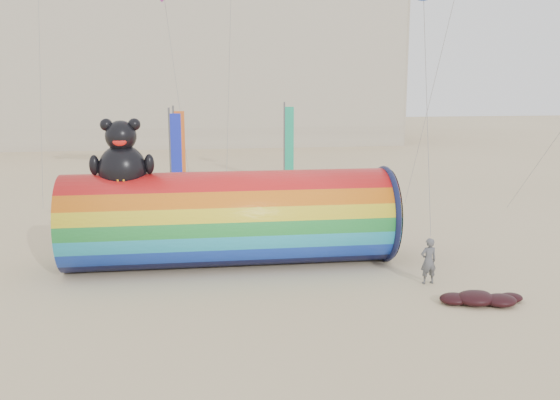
{
  "coord_description": "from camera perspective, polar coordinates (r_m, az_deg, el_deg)",
  "views": [
    {
      "loc": [
        -2.53,
        -20.33,
        6.83
      ],
      "look_at": [
        0.5,
        1.5,
        2.4
      ],
      "focal_mm": 40.0,
      "sensor_mm": 36.0,
      "label": 1
    }
  ],
  "objects": [
    {
      "name": "ground",
      "position": [
        21.6,
        -0.77,
        -7.07
      ],
      "size": [
        160.0,
        160.0,
        0.0
      ],
      "primitive_type": "plane",
      "color": "#CCB58C",
      "rests_on": "ground"
    },
    {
      "name": "hotel_building",
      "position": [
        67.05,
        -16.5,
        13.89
      ],
      "size": [
        60.4,
        15.4,
        20.6
      ],
      "color": "#B7AD99",
      "rests_on": "ground"
    },
    {
      "name": "kite_handler",
      "position": [
        21.32,
        13.42,
        -5.44
      ],
      "size": [
        0.61,
        0.44,
        1.56
      ],
      "primitive_type": "imported",
      "rotation": [
        0.0,
        0.0,
        3.27
      ],
      "color": "#4E4F54",
      "rests_on": "ground"
    },
    {
      "name": "festival_banners",
      "position": [
        35.42,
        -5.7,
        4.51
      ],
      "size": [
        7.46,
        6.0,
        5.2
      ],
      "color": "#59595E",
      "rests_on": "ground"
    },
    {
      "name": "windsock_assembly",
      "position": [
        22.67,
        -4.61,
        -1.47
      ],
      "size": [
        11.83,
        3.6,
        5.45
      ],
      "color": "red",
      "rests_on": "ground"
    },
    {
      "name": "fabric_bundle",
      "position": [
        20.1,
        17.9,
        -8.55
      ],
      "size": [
        2.62,
        1.35,
        0.41
      ],
      "color": "black",
      "rests_on": "ground"
    }
  ]
}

